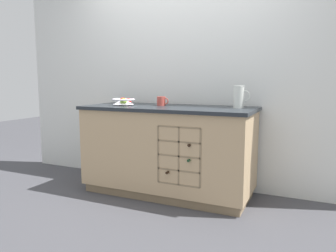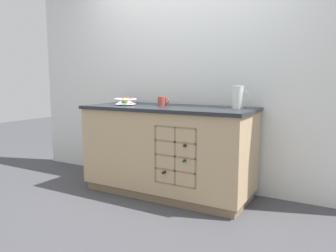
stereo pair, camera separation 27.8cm
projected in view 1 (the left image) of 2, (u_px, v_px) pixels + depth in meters
The scene contains 6 objects.
ground_plane at pixel (168, 193), 3.52m from camera, with size 14.00×14.00×0.00m, color #424247.
back_wall at pixel (183, 74), 3.72m from camera, with size 4.40×0.06×2.55m, color silver.
kitchen_island at pixel (168, 150), 3.45m from camera, with size 1.78×0.76×0.93m.
fruit_bowl at pixel (124, 101), 3.54m from camera, with size 0.25×0.25×0.08m.
white_pitcher at pixel (239, 97), 3.17m from camera, with size 0.16×0.11×0.22m.
ceramic_mug at pixel (161, 101), 3.48m from camera, with size 0.13×0.09×0.10m.
Camera 1 is at (1.41, -3.08, 1.20)m, focal length 35.00 mm.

